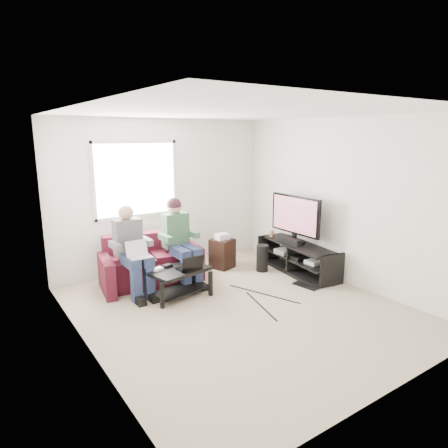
% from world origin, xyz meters
% --- Properties ---
extents(floor, '(4.50, 4.50, 0.00)m').
position_xyz_m(floor, '(0.00, 0.00, 0.00)').
color(floor, '#B1A78A').
rests_on(floor, ground).
extents(ceiling, '(4.50, 4.50, 0.00)m').
position_xyz_m(ceiling, '(0.00, 0.00, 2.60)').
color(ceiling, white).
rests_on(ceiling, wall_back).
extents(wall_back, '(4.50, 0.00, 4.50)m').
position_xyz_m(wall_back, '(0.00, 2.25, 1.30)').
color(wall_back, white).
rests_on(wall_back, floor).
extents(wall_front, '(4.50, 0.00, 4.50)m').
position_xyz_m(wall_front, '(0.00, -2.25, 1.30)').
color(wall_front, white).
rests_on(wall_front, floor).
extents(wall_left, '(0.00, 4.50, 4.50)m').
position_xyz_m(wall_left, '(-2.00, 0.00, 1.30)').
color(wall_left, white).
rests_on(wall_left, floor).
extents(wall_right, '(0.00, 4.50, 4.50)m').
position_xyz_m(wall_right, '(2.00, 0.00, 1.30)').
color(wall_right, white).
rests_on(wall_right, floor).
extents(window, '(1.48, 0.04, 1.28)m').
position_xyz_m(window, '(-0.50, 2.23, 1.60)').
color(window, white).
rests_on(window, wall_back).
extents(sofa, '(1.75, 0.97, 0.76)m').
position_xyz_m(sofa, '(-0.56, 1.63, 0.29)').
color(sofa, '#4E1320').
rests_on(sofa, floor).
extents(person_left, '(0.40, 0.70, 1.31)m').
position_xyz_m(person_left, '(-0.96, 1.37, 0.71)').
color(person_left, navy).
rests_on(person_left, sofa).
extents(person_right, '(0.40, 0.71, 1.35)m').
position_xyz_m(person_right, '(-0.16, 1.39, 0.77)').
color(person_right, navy).
rests_on(person_right, sofa).
extents(laptop_silver, '(0.32, 0.23, 0.24)m').
position_xyz_m(laptop_silver, '(-0.96, 1.10, 0.68)').
color(laptop_silver, silver).
rests_on(laptop_silver, person_left).
extents(coffee_table, '(0.93, 0.67, 0.42)m').
position_xyz_m(coffee_table, '(-0.47, 0.83, 0.31)').
color(coffee_table, black).
rests_on(coffee_table, floor).
extents(laptop_black, '(0.37, 0.29, 0.24)m').
position_xyz_m(laptop_black, '(-0.35, 0.75, 0.54)').
color(laptop_black, black).
rests_on(laptop_black, coffee_table).
extents(controller_a, '(0.16, 0.12, 0.04)m').
position_xyz_m(controller_a, '(-0.75, 0.95, 0.44)').
color(controller_a, silver).
rests_on(controller_a, coffee_table).
extents(controller_b, '(0.16, 0.12, 0.04)m').
position_xyz_m(controller_b, '(-0.57, 1.01, 0.44)').
color(controller_b, black).
rests_on(controller_b, coffee_table).
extents(controller_c, '(0.15, 0.11, 0.04)m').
position_xyz_m(controller_c, '(-0.17, 0.98, 0.44)').
color(controller_c, gray).
rests_on(controller_c, coffee_table).
extents(tv_stand, '(0.68, 1.62, 0.52)m').
position_xyz_m(tv_stand, '(1.70, 0.62, 0.23)').
color(tv_stand, black).
rests_on(tv_stand, floor).
extents(tv, '(0.12, 1.10, 0.81)m').
position_xyz_m(tv, '(1.70, 0.72, 0.98)').
color(tv, black).
rests_on(tv, tv_stand).
extents(soundbar, '(0.12, 0.50, 0.10)m').
position_xyz_m(soundbar, '(1.58, 0.72, 0.57)').
color(soundbar, black).
rests_on(soundbar, tv_stand).
extents(drink_cup, '(0.08, 0.08, 0.12)m').
position_xyz_m(drink_cup, '(1.65, 1.25, 0.58)').
color(drink_cup, '#996A41').
rests_on(drink_cup, tv_stand).
extents(console_white, '(0.30, 0.22, 0.06)m').
position_xyz_m(console_white, '(1.70, 0.22, 0.30)').
color(console_white, silver).
rests_on(console_white, tv_stand).
extents(console_grey, '(0.34, 0.26, 0.08)m').
position_xyz_m(console_grey, '(1.70, 0.92, 0.31)').
color(console_grey, gray).
rests_on(console_grey, tv_stand).
extents(console_black, '(0.38, 0.30, 0.07)m').
position_xyz_m(console_black, '(1.70, 0.57, 0.31)').
color(console_black, black).
rests_on(console_black, tv_stand).
extents(subwoofer, '(0.20, 0.20, 0.46)m').
position_xyz_m(subwoofer, '(1.25, 1.03, 0.23)').
color(subwoofer, black).
rests_on(subwoofer, floor).
extents(keyboard_floor, '(0.21, 0.44, 0.02)m').
position_xyz_m(keyboard_floor, '(1.34, 0.07, 0.01)').
color(keyboard_floor, black).
rests_on(keyboard_floor, floor).
extents(end_table, '(0.35, 0.35, 0.62)m').
position_xyz_m(end_table, '(0.78, 1.57, 0.28)').
color(end_table, black).
rests_on(end_table, floor).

